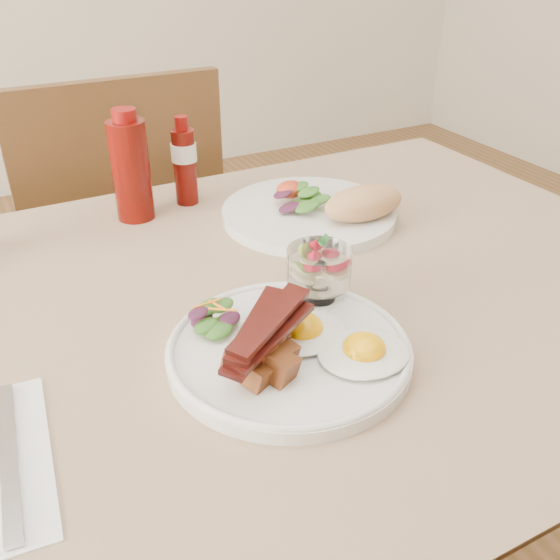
{
  "coord_description": "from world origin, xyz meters",
  "views": [
    {
      "loc": [
        -0.27,
        -0.64,
        1.19
      ],
      "look_at": [
        0.03,
        -0.08,
        0.82
      ],
      "focal_mm": 40.0,
      "sensor_mm": 36.0,
      "label": 1
    }
  ],
  "objects_px": {
    "fruit_cup": "(319,267)",
    "ketchup_bottle": "(131,169)",
    "table": "(238,356)",
    "chair_far": "(121,248)",
    "hot_sauce_bottle": "(185,162)",
    "second_plate": "(321,209)",
    "main_plate": "(289,351)"
  },
  "relations": [
    {
      "from": "table",
      "to": "chair_far",
      "type": "xyz_separation_m",
      "value": [
        0.0,
        0.66,
        -0.14
      ]
    },
    {
      "from": "ketchup_bottle",
      "to": "hot_sauce_bottle",
      "type": "relative_size",
      "value": 1.19
    },
    {
      "from": "fruit_cup",
      "to": "hot_sauce_bottle",
      "type": "xyz_separation_m",
      "value": [
        -0.03,
        0.4,
        0.01
      ]
    },
    {
      "from": "hot_sauce_bottle",
      "to": "fruit_cup",
      "type": "bearing_deg",
      "value": -86.05
    },
    {
      "from": "main_plate",
      "to": "fruit_cup",
      "type": "bearing_deg",
      "value": 41.83
    },
    {
      "from": "second_plate",
      "to": "hot_sauce_bottle",
      "type": "distance_m",
      "value": 0.25
    },
    {
      "from": "chair_far",
      "to": "hot_sauce_bottle",
      "type": "relative_size",
      "value": 6.09
    },
    {
      "from": "main_plate",
      "to": "hot_sauce_bottle",
      "type": "bearing_deg",
      "value": 83.55
    },
    {
      "from": "second_plate",
      "to": "hot_sauce_bottle",
      "type": "xyz_separation_m",
      "value": [
        -0.17,
        0.17,
        0.05
      ]
    },
    {
      "from": "table",
      "to": "hot_sauce_bottle",
      "type": "bearing_deg",
      "value": 80.01
    },
    {
      "from": "table",
      "to": "ketchup_bottle",
      "type": "height_order",
      "value": "ketchup_bottle"
    },
    {
      "from": "main_plate",
      "to": "second_plate",
      "type": "bearing_deg",
      "value": 53.44
    },
    {
      "from": "chair_far",
      "to": "ketchup_bottle",
      "type": "bearing_deg",
      "value": -96.26
    },
    {
      "from": "table",
      "to": "chair_far",
      "type": "distance_m",
      "value": 0.68
    },
    {
      "from": "chair_far",
      "to": "hot_sauce_bottle",
      "type": "bearing_deg",
      "value": -79.54
    },
    {
      "from": "main_plate",
      "to": "second_plate",
      "type": "relative_size",
      "value": 0.97
    },
    {
      "from": "fruit_cup",
      "to": "ketchup_bottle",
      "type": "distance_m",
      "value": 0.4
    },
    {
      "from": "fruit_cup",
      "to": "chair_far",
      "type": "bearing_deg",
      "value": 96.88
    },
    {
      "from": "chair_far",
      "to": "ketchup_bottle",
      "type": "height_order",
      "value": "ketchup_bottle"
    },
    {
      "from": "second_plate",
      "to": "ketchup_bottle",
      "type": "height_order",
      "value": "ketchup_bottle"
    },
    {
      "from": "main_plate",
      "to": "ketchup_bottle",
      "type": "distance_m",
      "value": 0.46
    },
    {
      "from": "ketchup_bottle",
      "to": "hot_sauce_bottle",
      "type": "xyz_separation_m",
      "value": [
        0.1,
        0.02,
        -0.01
      ]
    },
    {
      "from": "second_plate",
      "to": "hot_sauce_bottle",
      "type": "relative_size",
      "value": 1.89
    },
    {
      "from": "main_plate",
      "to": "fruit_cup",
      "type": "height_order",
      "value": "fruit_cup"
    },
    {
      "from": "second_plate",
      "to": "fruit_cup",
      "type": "bearing_deg",
      "value": -121.88
    },
    {
      "from": "main_plate",
      "to": "hot_sauce_bottle",
      "type": "height_order",
      "value": "hot_sauce_bottle"
    },
    {
      "from": "second_plate",
      "to": "table",
      "type": "bearing_deg",
      "value": -144.16
    },
    {
      "from": "ketchup_bottle",
      "to": "hot_sauce_bottle",
      "type": "height_order",
      "value": "ketchup_bottle"
    },
    {
      "from": "main_plate",
      "to": "second_plate",
      "type": "distance_m",
      "value": 0.38
    },
    {
      "from": "chair_far",
      "to": "fruit_cup",
      "type": "xyz_separation_m",
      "value": [
        0.09,
        -0.73,
        0.29
      ]
    },
    {
      "from": "chair_far",
      "to": "main_plate",
      "type": "xyz_separation_m",
      "value": [
        0.01,
        -0.8,
        0.24
      ]
    },
    {
      "from": "main_plate",
      "to": "second_plate",
      "type": "xyz_separation_m",
      "value": [
        0.22,
        0.3,
        0.01
      ]
    }
  ]
}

